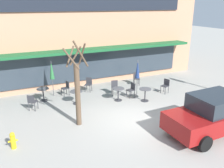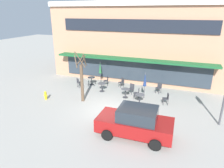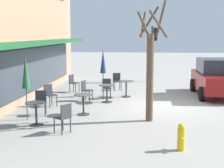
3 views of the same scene
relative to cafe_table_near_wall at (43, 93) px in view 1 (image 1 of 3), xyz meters
The scene contains 18 objects.
ground_plane 5.64m from the cafe_table_near_wall, 50.62° to the right, with size 80.00×80.00×0.00m, color #9E9B93.
building_facade 7.43m from the cafe_table_near_wall, 57.61° to the left, with size 17.58×9.10×7.65m.
cafe_table_near_wall is the anchor object (origin of this frame).
cafe_table_streetside 4.37m from the cafe_table_near_wall, 24.49° to the right, with size 0.70×0.70×0.76m.
cafe_table_by_tree 5.93m from the cafe_table_near_wall, 25.48° to the right, with size 0.70×0.70×0.76m.
cafe_table_mid_patio 2.04m from the cafe_table_near_wall, 37.07° to the right, with size 0.70×0.70×0.76m.
patio_umbrella_green_folded 5.76m from the cafe_table_near_wall, 14.89° to the right, with size 0.28×0.28×2.20m.
patio_umbrella_cream_folded 1.43m from the cafe_table_near_wall, 38.66° to the left, with size 0.28×0.28×2.20m.
cafe_chair_0 1.33m from the cafe_table_near_wall, 124.60° to the right, with size 0.56×0.56×0.89m.
cafe_chair_1 7.53m from the cafe_table_near_wall, 14.98° to the right, with size 0.50×0.50×0.89m.
cafe_chair_2 6.41m from the cafe_table_near_wall, ahead, with size 0.52×0.52×0.89m.
cafe_chair_3 4.31m from the cafe_table_near_wall, 11.30° to the right, with size 0.49×0.49×0.89m.
cafe_chair_4 2.98m from the cafe_table_near_wall, ahead, with size 0.56×0.56×0.89m.
cafe_chair_5 5.23m from the cafe_table_near_wall, 18.78° to the right, with size 0.45×0.45×0.89m.
cafe_chair_6 1.48m from the cafe_table_near_wall, 12.19° to the left, with size 0.48×0.48×0.89m.
parked_sedan 9.12m from the cafe_table_near_wall, 48.21° to the right, with size 4.24×2.09×1.76m.
street_tree 3.97m from the cafe_table_near_wall, 74.46° to the right, with size 1.08×1.04×4.02m.
fire_hydrant 4.82m from the cafe_table_near_wall, 113.58° to the right, with size 0.36×0.20×0.71m.
Camera 1 is at (-5.40, -9.00, 5.43)m, focal length 38.00 mm.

